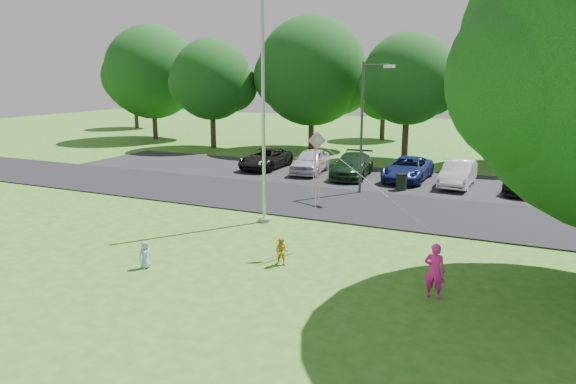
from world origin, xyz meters
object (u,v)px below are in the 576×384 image
at_px(street_lamp, 366,116).
at_px(woman, 435,271).
at_px(child_yellow, 282,252).
at_px(flagpole, 263,120).
at_px(trash_can, 401,182).
at_px(kite, 319,155).
at_px(child_blue, 145,255).

xyz_separation_m(street_lamp, woman, (5.19, -11.17, -3.14)).
bearing_deg(child_yellow, flagpole, 114.93).
bearing_deg(child_yellow, trash_can, 76.51).
xyz_separation_m(flagpole, child_yellow, (2.75, -4.19, -3.71)).
bearing_deg(street_lamp, kite, -60.45).
bearing_deg(child_yellow, street_lamp, 84.10).
bearing_deg(street_lamp, child_blue, -81.58).
bearing_deg(child_blue, woman, -52.22).
relative_size(trash_can, kite, 0.20).
distance_m(flagpole, child_blue, 7.26).
relative_size(woman, kite, 0.34).
bearing_deg(kite, child_yellow, -137.11).
distance_m(street_lamp, trash_can, 4.07).
relative_size(trash_can, child_yellow, 1.01).
relative_size(child_yellow, child_blue, 1.06).
distance_m(flagpole, woman, 9.46).
relative_size(street_lamp, child_blue, 7.59).
bearing_deg(flagpole, trash_can, 64.29).
bearing_deg(kite, child_blue, -168.60).
height_order(child_yellow, child_blue, child_yellow).
distance_m(child_yellow, child_blue, 4.24).
relative_size(flagpole, child_blue, 11.68).
height_order(street_lamp, child_blue, street_lamp).
distance_m(trash_can, child_yellow, 12.24).
distance_m(trash_can, child_blue, 14.95).
xyz_separation_m(child_yellow, kite, (0.56, 1.67, 2.87)).
xyz_separation_m(flagpole, trash_can, (3.85, 8.00, -3.71)).
distance_m(street_lamp, child_yellow, 11.24).
distance_m(child_blue, kite, 6.34).
bearing_deg(trash_can, flagpole, -115.71).
relative_size(street_lamp, woman, 4.23).
distance_m(street_lamp, woman, 12.71).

